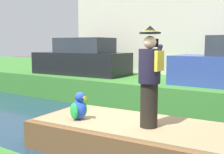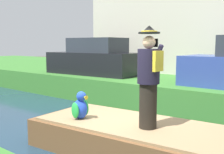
% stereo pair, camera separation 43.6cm
% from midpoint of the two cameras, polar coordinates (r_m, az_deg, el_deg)
% --- Properties ---
extents(ground_plane, '(80.00, 80.00, 0.00)m').
position_cam_midpoint_polar(ground_plane, '(5.86, -0.46, -15.56)').
color(ground_plane, '#4C4742').
extents(canal_water, '(5.36, 48.00, 0.10)m').
position_cam_midpoint_polar(canal_water, '(5.84, -0.46, -15.10)').
color(canal_water, '#1E384C').
rests_on(canal_water, ground).
extents(grass_bank_far, '(9.63, 48.00, 0.99)m').
position_cam_midpoint_polar(grass_bank_far, '(12.46, 19.66, -1.59)').
color(grass_bank_far, '#38752D').
rests_on(grass_bank_far, ground).
extents(boat, '(2.16, 4.34, 0.61)m').
position_cam_midpoint_polar(boat, '(5.54, 2.50, -12.46)').
color(boat, brown).
rests_on(boat, canal_water).
extents(person_pirate, '(0.61, 0.42, 1.85)m').
position_cam_midpoint_polar(person_pirate, '(4.99, 5.37, -0.07)').
color(person_pirate, black).
rests_on(person_pirate, boat).
extents(parrot_plush, '(0.36, 0.35, 0.57)m').
position_cam_midpoint_polar(parrot_plush, '(5.66, -9.09, -6.31)').
color(parrot_plush, blue).
rests_on(parrot_plush, boat).
extents(parked_car_dark, '(1.94, 4.10, 1.50)m').
position_cam_midpoint_polar(parked_car_dark, '(11.53, -7.34, 3.70)').
color(parked_car_dark, black).
rests_on(parked_car_dark, grass_bank_far).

